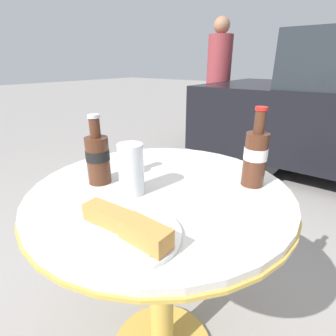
% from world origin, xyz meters
% --- Properties ---
extents(bistro_table, '(0.80, 0.80, 0.76)m').
position_xyz_m(bistro_table, '(0.00, 0.00, 0.58)').
color(bistro_table, gold).
rests_on(bistro_table, ground_plane).
extents(cola_bottle_left, '(0.07, 0.07, 0.24)m').
position_xyz_m(cola_bottle_left, '(0.22, 0.19, 0.85)').
color(cola_bottle_left, '#4C2819').
rests_on(cola_bottle_left, bistro_table).
extents(cola_bottle_right, '(0.07, 0.07, 0.22)m').
position_xyz_m(cola_bottle_right, '(-0.18, -0.09, 0.84)').
color(cola_bottle_right, '#4C2819').
rests_on(cola_bottle_right, bistro_table).
extents(drinking_glass, '(0.07, 0.07, 0.15)m').
position_xyz_m(drinking_glass, '(-0.04, -0.08, 0.82)').
color(drinking_glass, '#C68923').
rests_on(drinking_glass, bistro_table).
extents(lunch_plate_near, '(0.24, 0.23, 0.06)m').
position_xyz_m(lunch_plate_near, '(0.10, -0.24, 0.78)').
color(lunch_plate_near, white).
rests_on(lunch_plate_near, bistro_table).
extents(pedestrian, '(0.35, 0.35, 1.70)m').
position_xyz_m(pedestrian, '(-1.42, 3.14, 0.96)').
color(pedestrian, black).
rests_on(pedestrian, ground_plane).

